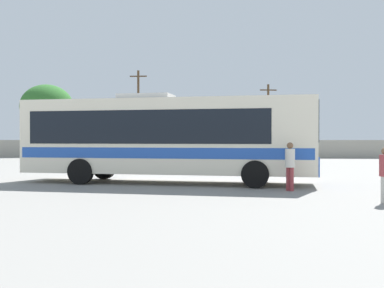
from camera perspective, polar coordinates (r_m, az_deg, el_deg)
name	(u,v)px	position (r m, az deg, el deg)	size (l,w,h in m)	color
ground_plane	(168,167)	(29.31, -3.15, -2.96)	(300.00, 300.00, 0.00)	gray
perimeter_wall	(187,149)	(43.97, -0.63, -0.62)	(80.00, 0.30, 1.75)	#9E998C
coach_bus_cream_blue	(164,136)	(18.61, -3.61, 1.06)	(12.26, 4.01, 3.70)	silver
attendant_by_bus_door	(290,163)	(16.13, 12.43, -2.45)	(0.49, 0.49, 1.72)	#99383D
parked_car_leftmost_silver	(82,150)	(42.21, -13.84, -0.79)	(4.15, 2.17, 1.53)	#B7BABF
parked_car_second_maroon	(151,151)	(39.85, -5.25, -0.92)	(4.39, 1.99, 1.42)	maroon
parked_car_third_silver	(210,151)	(39.81, 2.28, -0.91)	(4.16, 2.16, 1.43)	#B7BABF
utility_pole_near	(268,119)	(48.01, 9.73, 3.21)	(1.79, 0.45, 7.65)	#4C3823
utility_pole_far	(138,112)	(46.96, -6.88, 4.11)	(1.80, 0.24, 9.01)	#4C3823
roadside_tree_left	(47,107)	(52.36, -18.08, 4.55)	(5.80, 5.80, 7.92)	brown
roadside_tree_midleft	(134,121)	(51.74, -7.45, 2.92)	(4.65, 4.65, 5.89)	brown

